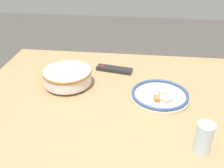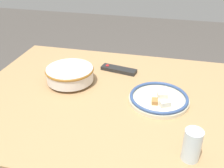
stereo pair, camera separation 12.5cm
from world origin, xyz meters
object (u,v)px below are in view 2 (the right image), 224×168
Objects in this scene: noodle_bowl at (70,74)px; tv_remote at (119,70)px; drinking_glass at (192,145)px; food_plate at (159,99)px.

tv_remote is (0.21, 0.18, -0.04)m from noodle_bowl.
drinking_glass is at bearing -34.07° from noodle_bowl.
tv_remote is 0.69m from drinking_glass.
food_plate is at bearing 112.03° from drinking_glass.
food_plate is at bearing -8.94° from noodle_bowl.
drinking_glass is at bearing -136.28° from tv_remote.
drinking_glass reaches higher than food_plate.
drinking_glass reaches higher than tv_remote.
noodle_bowl reaches higher than food_plate.
noodle_bowl is at bearing 141.25° from tv_remote.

